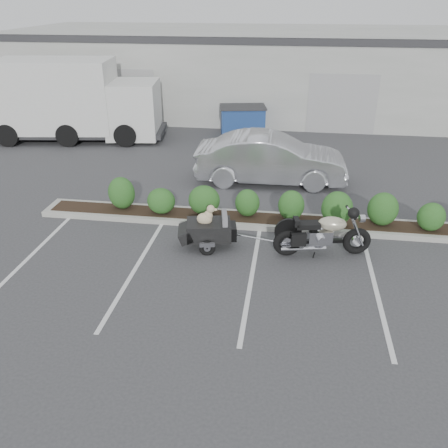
# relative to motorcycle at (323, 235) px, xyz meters

# --- Properties ---
(ground) EXTENTS (90.00, 90.00, 0.00)m
(ground) POSITION_rel_motorcycle_xyz_m (-2.78, -0.67, -0.55)
(ground) COLOR #38383A
(ground) RESTS_ON ground
(planter_kerb) EXTENTS (12.00, 1.00, 0.15)m
(planter_kerb) POSITION_rel_motorcycle_xyz_m (-1.78, 1.53, -0.47)
(planter_kerb) COLOR #9E9E93
(planter_kerb) RESTS_ON ground
(building) EXTENTS (26.00, 10.00, 4.00)m
(building) POSITION_rel_motorcycle_xyz_m (-2.78, 16.33, 1.45)
(building) COLOR #9EA099
(building) RESTS_ON ground
(motorcycle) EXTENTS (2.37, 0.98, 1.37)m
(motorcycle) POSITION_rel_motorcycle_xyz_m (0.00, 0.00, 0.00)
(motorcycle) COLOR black
(motorcycle) RESTS_ON ground
(pet_trailer) EXTENTS (1.93, 1.10, 1.14)m
(pet_trailer) POSITION_rel_motorcycle_xyz_m (-2.79, 0.02, -0.07)
(pet_trailer) COLOR black
(pet_trailer) RESTS_ON ground
(sedan) EXTENTS (4.98, 1.88, 1.62)m
(sedan) POSITION_rel_motorcycle_xyz_m (-1.52, 4.74, 0.26)
(sedan) COLOR silver
(sedan) RESTS_ON ground
(dumpster) EXTENTS (2.19, 1.70, 1.30)m
(dumpster) POSITION_rel_motorcycle_xyz_m (-3.07, 10.33, 0.11)
(dumpster) COLOR navy
(dumpster) RESTS_ON ground
(delivery_truck) EXTENTS (7.47, 3.34, 3.30)m
(delivery_truck) POSITION_rel_motorcycle_xyz_m (-9.98, 8.79, 1.04)
(delivery_truck) COLOR silver
(delivery_truck) RESTS_ON ground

